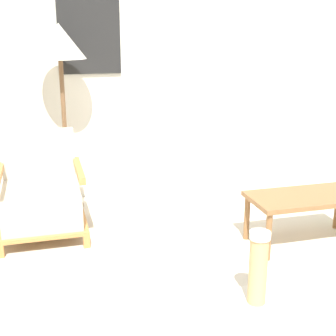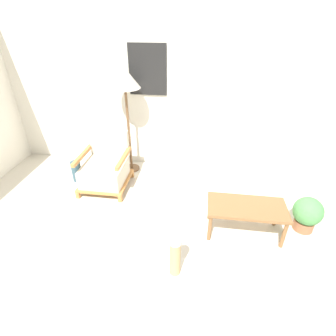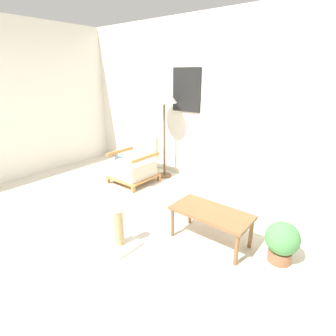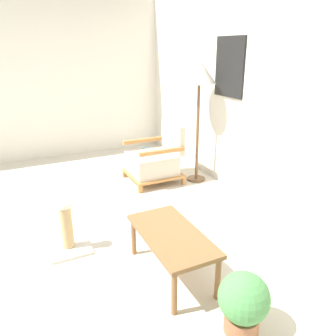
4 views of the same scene
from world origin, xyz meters
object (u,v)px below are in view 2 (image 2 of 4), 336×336
at_px(vase, 77,171).
at_px(potted_plant, 307,213).
at_px(scratching_post, 175,264).
at_px(coffee_table, 247,209).
at_px(floor_lamp, 125,82).
at_px(armchair, 105,169).

xyz_separation_m(vase, potted_plant, (3.17, -0.65, 0.08)).
bearing_deg(vase, scratching_post, -41.39).
distance_m(potted_plant, scratching_post, 1.70).
xyz_separation_m(coffee_table, potted_plant, (0.73, 0.15, -0.10)).
xyz_separation_m(floor_lamp, scratching_post, (0.96, -1.95, -1.27)).
height_order(armchair, coffee_table, armchair).
xyz_separation_m(coffee_table, vase, (-2.44, 0.80, -0.18)).
distance_m(floor_lamp, potted_plant, 2.91).
bearing_deg(potted_plant, armchair, 168.14).
bearing_deg(scratching_post, armchair, 130.18).
relative_size(armchair, scratching_post, 1.65).
height_order(floor_lamp, coffee_table, floor_lamp).
relative_size(potted_plant, scratching_post, 0.92).
bearing_deg(scratching_post, vase, 138.61).
bearing_deg(armchair, coffee_table, -20.23).
height_order(floor_lamp, vase, floor_lamp).
bearing_deg(floor_lamp, armchair, -114.14).
distance_m(floor_lamp, scratching_post, 2.52).
height_order(coffee_table, scratching_post, scratching_post).
bearing_deg(coffee_table, scratching_post, -136.32).
height_order(potted_plant, scratching_post, scratching_post).
height_order(vase, scratching_post, scratching_post).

